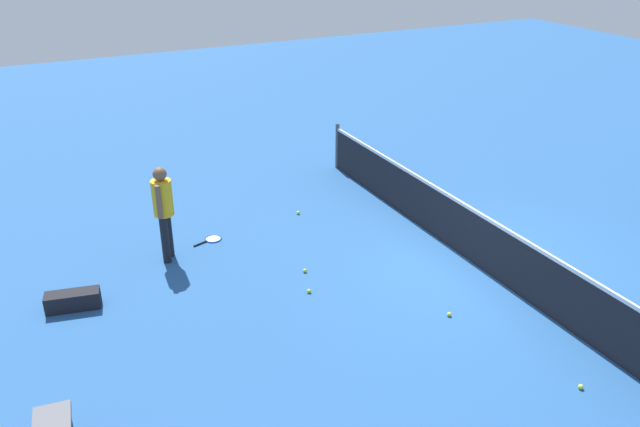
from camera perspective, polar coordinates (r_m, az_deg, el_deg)
name	(u,v)px	position (r m, az deg, el deg)	size (l,w,h in m)	color
ground_plane	(472,262)	(11.49, 13.26, -4.20)	(40.00, 40.00, 0.00)	#265693
court_net	(475,236)	(11.25, 13.51, -1.98)	(10.09, 0.09, 1.07)	#4C4C51
player_near_side	(163,206)	(11.15, -13.63, 0.65)	(0.50, 0.46, 1.70)	black
tennis_racket_near_player	(212,239)	(12.07, -9.49, -2.25)	(0.40, 0.61, 0.03)	blue
tennis_ball_near_player	(305,271)	(10.88, -1.34, -5.05)	(0.07, 0.07, 0.07)	#C6E033
tennis_ball_by_net	(298,213)	(12.88, -1.93, 0.07)	(0.07, 0.07, 0.07)	#C6E033
tennis_ball_midcourt	(449,314)	(9.98, 11.31, -8.69)	(0.07, 0.07, 0.07)	#C6E033
tennis_ball_baseline	(309,291)	(10.33, -0.97, -6.84)	(0.07, 0.07, 0.07)	#C6E033
tennis_ball_stray_right	(581,387)	(9.13, 21.98, -13.97)	(0.07, 0.07, 0.07)	#C6E033
equipment_bag	(75,300)	(10.59, -20.73, -7.14)	(0.43, 0.84, 0.28)	black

